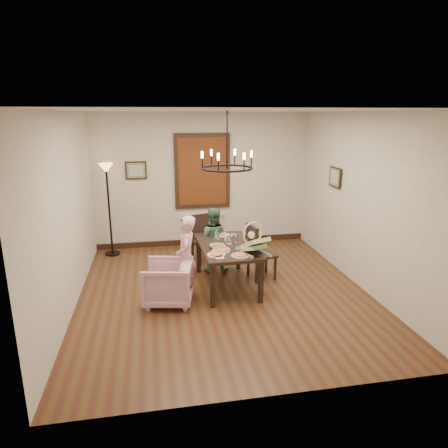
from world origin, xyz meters
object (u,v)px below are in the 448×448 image
object	(u,v)px
chair_far	(204,239)
dining_table	(227,250)
elderly_woman	(186,264)
floor_lamp	(109,211)
armchair	(168,283)
seated_man	(213,245)
chair_right	(262,251)
drinking_glass	(236,239)
baby_bouncer	(253,243)

from	to	relation	value
chair_far	dining_table	bearing A→B (deg)	-99.05
elderly_woman	floor_lamp	distance (m)	2.60
armchair	seated_man	distance (m)	1.42
chair_right	dining_table	bearing A→B (deg)	99.64
chair_far	seated_man	world-z (taller)	seated_man
chair_right	floor_lamp	distance (m)	3.17
dining_table	armchair	distance (m)	1.12
elderly_woman	seated_man	bearing A→B (deg)	157.94
floor_lamp	seated_man	bearing A→B (deg)	-33.80
chair_right	elderly_woman	bearing A→B (deg)	101.44
drinking_glass	seated_man	bearing A→B (deg)	116.56
chair_far	seated_man	bearing A→B (deg)	-99.45
baby_bouncer	drinking_glass	xyz separation A→B (m)	(-0.15, 0.56, -0.10)
seated_man	floor_lamp	bearing A→B (deg)	-18.16
baby_bouncer	armchair	bearing A→B (deg)	158.91
chair_right	elderly_woman	xyz separation A→B (m)	(-1.34, -0.53, 0.05)
chair_right	seated_man	xyz separation A→B (m)	(-0.79, 0.44, 0.01)
dining_table	baby_bouncer	bearing A→B (deg)	-57.15
armchair	baby_bouncer	distance (m)	1.41
baby_bouncer	dining_table	bearing A→B (deg)	104.04
seated_man	drinking_glass	world-z (taller)	seated_man
chair_far	drinking_glass	distance (m)	1.21
dining_table	elderly_woman	bearing A→B (deg)	-158.37
armchair	elderly_woman	bearing A→B (deg)	128.54
chair_far	drinking_glass	world-z (taller)	chair_far
elderly_woman	seated_man	size ratio (longest dim) A/B	1.10
dining_table	floor_lamp	world-z (taller)	floor_lamp
dining_table	elderly_woman	xyz separation A→B (m)	(-0.68, -0.29, -0.09)
armchair	seated_man	size ratio (longest dim) A/B	0.73
armchair	dining_table	bearing A→B (deg)	125.65
baby_bouncer	drinking_glass	distance (m)	0.59
chair_right	armchair	size ratio (longest dim) A/B	1.35
armchair	floor_lamp	world-z (taller)	floor_lamp
elderly_woman	drinking_glass	bearing A→B (deg)	122.34
seated_man	baby_bouncer	xyz separation A→B (m)	(0.45, -1.14, 0.39)
chair_far	floor_lamp	size ratio (longest dim) A/B	0.50
armchair	drinking_glass	world-z (taller)	drinking_glass
dining_table	seated_man	world-z (taller)	seated_man
baby_bouncer	drinking_glass	bearing A→B (deg)	85.09
drinking_glass	baby_bouncer	bearing A→B (deg)	-74.49
chair_far	seated_man	size ratio (longest dim) A/B	0.93
chair_right	armchair	world-z (taller)	chair_right
chair_right	baby_bouncer	bearing A→B (deg)	143.97
chair_right	elderly_woman	size ratio (longest dim) A/B	0.90
seated_man	floor_lamp	xyz separation A→B (m)	(-1.87, 1.25, 0.41)
baby_bouncer	floor_lamp	bearing A→B (deg)	113.63
baby_bouncer	floor_lamp	world-z (taller)	floor_lamp
dining_table	baby_bouncer	world-z (taller)	baby_bouncer
dining_table	drinking_glass	bearing A→B (deg)	28.76
chair_right	drinking_glass	distance (m)	0.59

